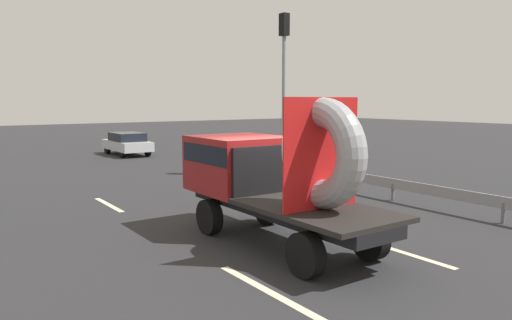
% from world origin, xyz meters
% --- Properties ---
extents(ground_plane, '(120.00, 120.00, 0.00)m').
position_xyz_m(ground_plane, '(0.00, 0.00, 0.00)').
color(ground_plane, '#28282B').
extents(flatbed_truck, '(2.02, 5.62, 3.25)m').
position_xyz_m(flatbed_truck, '(-0.21, 0.04, 1.58)').
color(flatbed_truck, black).
rests_on(flatbed_truck, ground_plane).
extents(distant_sedan, '(1.73, 4.04, 1.32)m').
position_xyz_m(distant_sedan, '(3.35, 18.73, 0.71)').
color(distant_sedan, black).
rests_on(distant_sedan, ground_plane).
extents(traffic_light, '(0.42, 0.36, 6.72)m').
position_xyz_m(traffic_light, '(5.96, 7.20, 4.31)').
color(traffic_light, gray).
rests_on(traffic_light, ground_plane).
extents(guardrail, '(0.10, 14.28, 0.71)m').
position_xyz_m(guardrail, '(5.67, 2.96, 0.53)').
color(guardrail, gray).
rests_on(guardrail, ground_plane).
extents(lane_dash_left_near, '(0.16, 2.81, 0.01)m').
position_xyz_m(lane_dash_left_near, '(-1.99, -2.49, 0.00)').
color(lane_dash_left_near, beige).
rests_on(lane_dash_left_near, ground_plane).
extents(lane_dash_left_far, '(0.16, 2.38, 0.01)m').
position_xyz_m(lane_dash_left_far, '(-1.99, 5.74, 0.00)').
color(lane_dash_left_far, beige).
rests_on(lane_dash_left_far, ground_plane).
extents(lane_dash_right_near, '(0.16, 2.87, 0.01)m').
position_xyz_m(lane_dash_right_near, '(1.57, -2.28, 0.00)').
color(lane_dash_right_near, beige).
rests_on(lane_dash_right_near, ground_plane).
extents(lane_dash_right_far, '(0.16, 2.71, 0.01)m').
position_xyz_m(lane_dash_right_far, '(1.57, 4.95, 0.00)').
color(lane_dash_right_far, beige).
rests_on(lane_dash_right_far, ground_plane).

